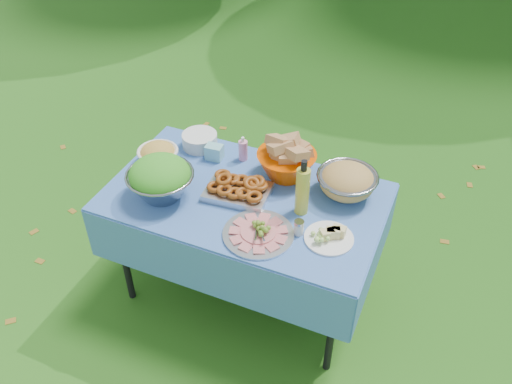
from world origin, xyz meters
TOP-DOWN VIEW (x-y plane):
  - ground at (0.00, 0.00)m, footprint 80.00×80.00m
  - picnic_table at (0.00, 0.00)m, footprint 1.46×0.86m
  - salad_bowl at (-0.40, -0.17)m, footprint 0.44×0.44m
  - pasta_bowl_white at (-0.57, 0.08)m, footprint 0.25×0.25m
  - plate_stack at (-0.43, 0.32)m, footprint 0.26×0.26m
  - wipes_box at (-0.30, 0.24)m, footprint 0.10×0.08m
  - sanitizer_bottle at (-0.14, 0.30)m, footprint 0.06×0.06m
  - bread_bowl at (0.14, 0.26)m, footprint 0.38×0.38m
  - pasta_bowl_steel at (0.49, 0.23)m, footprint 0.37×0.37m
  - fried_tray at (-0.04, -0.01)m, footprint 0.35×0.27m
  - charcuterie_platter at (0.18, -0.24)m, footprint 0.45×0.45m
  - oil_bottle at (0.32, 0.00)m, footprint 0.08×0.08m
  - cheese_plate at (0.51, -0.14)m, footprint 0.30×0.30m
  - shaker at (0.36, -0.16)m, footprint 0.07×0.07m

SIDE VIEW (x-z plane):
  - ground at x=0.00m, z-range 0.00..0.00m
  - picnic_table at x=0.00m, z-range 0.00..0.76m
  - cheese_plate at x=0.51m, z-range 0.76..0.83m
  - fried_tray at x=-0.04m, z-range 0.76..0.84m
  - shaker at x=0.36m, z-range 0.76..0.84m
  - charcuterie_platter at x=0.18m, z-range 0.76..0.84m
  - plate_stack at x=-0.43m, z-range 0.76..0.85m
  - wipes_box at x=-0.30m, z-range 0.76..0.85m
  - pasta_bowl_white at x=-0.57m, z-range 0.76..0.89m
  - sanitizer_bottle at x=-0.14m, z-range 0.76..0.91m
  - pasta_bowl_steel at x=0.49m, z-range 0.76..0.93m
  - bread_bowl at x=0.14m, z-range 0.76..0.98m
  - salad_bowl at x=-0.40m, z-range 0.76..0.99m
  - oil_bottle at x=0.32m, z-range 0.76..1.08m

